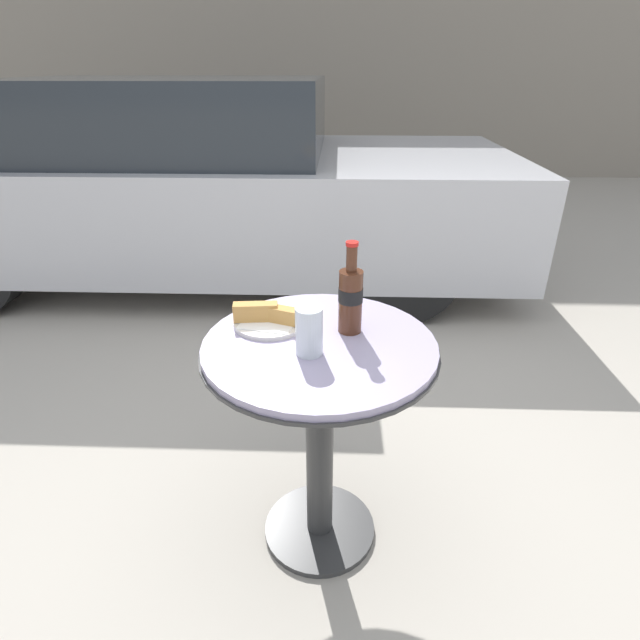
# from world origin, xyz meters

# --- Properties ---
(ground_plane) EXTENTS (30.00, 30.00, 0.00)m
(ground_plane) POSITION_xyz_m (0.00, 0.00, 0.00)
(ground_plane) COLOR #A8A093
(bistro_table) EXTENTS (0.64, 0.64, 0.72)m
(bistro_table) POSITION_xyz_m (0.00, 0.00, 0.53)
(bistro_table) COLOR #333333
(bistro_table) RESTS_ON ground_plane
(cola_bottle_left) EXTENTS (0.07, 0.07, 0.26)m
(cola_bottle_left) POSITION_xyz_m (0.08, 0.07, 0.82)
(cola_bottle_left) COLOR #4C2819
(cola_bottle_left) RESTS_ON bistro_table
(drinking_glass) EXTENTS (0.07, 0.07, 0.13)m
(drinking_glass) POSITION_xyz_m (-0.02, -0.06, 0.78)
(drinking_glass) COLOR black
(drinking_glass) RESTS_ON bistro_table
(lunch_plate_near) EXTENTS (0.21, 0.21, 0.06)m
(lunch_plate_near) POSITION_xyz_m (-0.15, 0.10, 0.74)
(lunch_plate_near) COLOR silver
(lunch_plate_near) RESTS_ON bistro_table
(parked_car) EXTENTS (4.23, 1.82, 1.31)m
(parked_car) POSITION_xyz_m (-0.93, 2.40, 0.63)
(parked_car) COLOR #B7B7BC
(parked_car) RESTS_ON ground_plane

